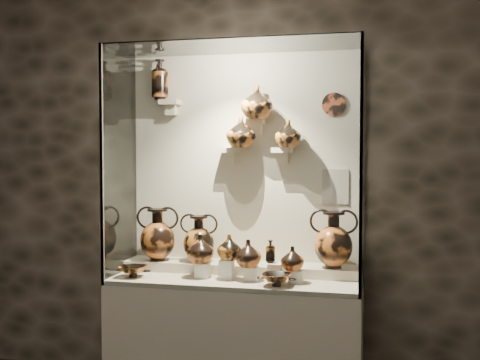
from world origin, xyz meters
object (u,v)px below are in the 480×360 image
at_px(lekythos_small, 270,250).
at_px(ovoid_vase_a, 241,132).
at_px(amphora_right, 334,240).
at_px(ovoid_vase_c, 288,134).
at_px(amphora_mid, 199,239).
at_px(jug_c, 248,253).
at_px(jug_e, 292,258).
at_px(ovoid_vase_b, 257,102).
at_px(amphora_left, 158,234).
at_px(jug_a, 200,249).
at_px(kylix_right, 277,278).
at_px(jug_b, 229,247).
at_px(kylix_left, 133,270).
at_px(lekythos_tall, 160,77).

xyz_separation_m(lekythos_small, ovoid_vase_a, (-0.25, 0.22, 0.79)).
height_order(amphora_right, ovoid_vase_c, ovoid_vase_c).
distance_m(amphora_mid, jug_c, 0.47).
xyz_separation_m(jug_e, ovoid_vase_b, (-0.29, 0.24, 1.04)).
xyz_separation_m(amphora_left, ovoid_vase_c, (0.94, 0.06, 0.72)).
bearing_deg(jug_a, kylix_right, -22.17).
bearing_deg(amphora_mid, lekythos_small, -0.25).
relative_size(jug_a, jug_b, 1.14).
height_order(jug_e, kylix_right, jug_e).
relative_size(ovoid_vase_b, ovoid_vase_c, 1.22).
relative_size(lekythos_small, kylix_left, 0.72).
distance_m(jug_c, jug_e, 0.30).
relative_size(jug_a, jug_c, 1.06).
relative_size(amphora_mid, ovoid_vase_c, 1.75).
relative_size(jug_c, ovoid_vase_a, 0.85).
distance_m(ovoid_vase_b, ovoid_vase_c, 0.31).
xyz_separation_m(jug_b, ovoid_vase_a, (0.03, 0.24, 0.78)).
height_order(kylix_left, ovoid_vase_c, ovoid_vase_c).
bearing_deg(jug_e, jug_a, -163.68).
bearing_deg(amphora_right, jug_a, 173.58).
bearing_deg(jug_e, ovoid_vase_b, 158.13).
bearing_deg(amphora_right, ovoid_vase_b, 157.61).
bearing_deg(lekythos_tall, jug_a, -54.73).
bearing_deg(kylix_left, amphora_right, -11.04).
xyz_separation_m(amphora_mid, kylix_left, (-0.38, -0.30, -0.19)).
bearing_deg(jug_a, ovoid_vase_a, 37.10).
distance_m(jug_a, jug_e, 0.64).
xyz_separation_m(amphora_right, lekythos_small, (-0.40, -0.17, -0.06)).
relative_size(jug_e, lekythos_small, 0.93).
bearing_deg(jug_e, amphora_mid, -179.09).
distance_m(amphora_right, lekythos_tall, 1.71).
bearing_deg(ovoid_vase_c, ovoid_vase_b, -161.24).
bearing_deg(lekythos_tall, amphora_right, -24.00).
xyz_separation_m(kylix_left, ovoid_vase_a, (0.68, 0.32, 0.95)).
height_order(amphora_right, lekythos_small, amphora_right).
xyz_separation_m(lekythos_tall, ovoid_vase_c, (0.95, -0.03, -0.42)).
relative_size(ovoid_vase_a, ovoid_vase_c, 1.14).
bearing_deg(ovoid_vase_a, amphora_left, -168.71).
bearing_deg(ovoid_vase_a, jug_c, -60.20).
xyz_separation_m(jug_c, lekythos_small, (0.14, 0.03, 0.02)).
bearing_deg(jug_a, lekythos_tall, 137.74).
height_order(amphora_left, ovoid_vase_a, ovoid_vase_a).
height_order(kylix_left, ovoid_vase_a, ovoid_vase_a).
xyz_separation_m(amphora_mid, jug_b, (0.28, -0.21, -0.02)).
xyz_separation_m(jug_c, ovoid_vase_b, (0.01, 0.24, 1.02)).
bearing_deg(jug_b, jug_a, 162.39).
distance_m(jug_a, kylix_right, 0.59).
xyz_separation_m(amphora_mid, lekythos_tall, (-0.31, 0.07, 1.17)).
distance_m(jug_b, kylix_left, 0.68).
xyz_separation_m(jug_c, lekythos_tall, (-0.72, 0.29, 1.22)).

